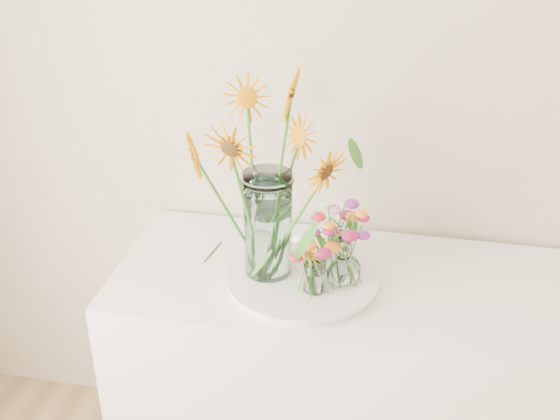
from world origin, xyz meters
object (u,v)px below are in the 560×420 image
object	(u,v)px
mason_jar	(268,225)
small_vase_a	(315,276)
tray	(302,279)
small_vase_b	(343,260)
counter	(343,394)
small_vase_c	(338,249)

from	to	relation	value
mason_jar	small_vase_a	bearing A→B (deg)	-26.25
tray	mason_jar	distance (m)	0.20
tray	small_vase_b	distance (m)	0.15
small_vase_a	counter	bearing A→B (deg)	53.96
tray	small_vase_a	bearing A→B (deg)	-56.63
mason_jar	small_vase_b	xyz separation A→B (m)	(0.22, -0.01, -0.08)
small_vase_a	small_vase_b	distance (m)	0.10
counter	mason_jar	xyz separation A→B (m)	(-0.24, -0.05, 0.63)
small_vase_a	small_vase_b	world-z (taller)	small_vase_b
counter	tray	world-z (taller)	tray
tray	mason_jar	size ratio (longest dim) A/B	1.33
tray	mason_jar	world-z (taller)	mason_jar
small_vase_b	tray	bearing A→B (deg)	175.09
counter	small_vase_a	xyz separation A→B (m)	(-0.09, -0.12, 0.53)
counter	small_vase_c	world-z (taller)	small_vase_c
small_vase_b	small_vase_a	bearing A→B (deg)	-138.64
counter	small_vase_c	distance (m)	0.53
counter	small_vase_b	size ratio (longest dim) A/B	9.38
counter	tray	distance (m)	0.48
small_vase_a	small_vase_b	size ratio (longest dim) A/B	0.70
counter	tray	size ratio (longest dim) A/B	3.30
small_vase_a	small_vase_c	bearing A→B (deg)	74.10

